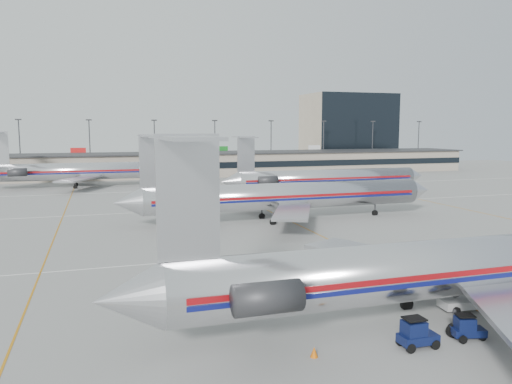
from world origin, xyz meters
name	(u,v)px	position (x,y,z in m)	size (l,w,h in m)	color
ground	(402,274)	(0.00, 0.00, 0.00)	(260.00, 260.00, 0.00)	gray
apron_markings	(347,248)	(0.00, 10.00, 0.01)	(160.00, 0.15, 0.02)	silver
terminal	(194,164)	(0.00, 97.97, 3.16)	(162.00, 17.00, 6.25)	gray
light_mast_row	(185,142)	(0.00, 112.00, 8.58)	(163.60, 0.40, 15.28)	#38383D
distant_building	(347,129)	(62.00, 128.00, 12.50)	(30.00, 20.00, 25.00)	tan
jet_foreground	(457,266)	(-2.49, -9.77, 3.60)	(47.34, 27.87, 12.39)	silver
jet_second_row	(281,196)	(-1.14, 27.15, 3.48)	(45.83, 26.98, 12.00)	silver
jet_third_row	(324,178)	(15.73, 49.16, 3.31)	(41.68, 25.64, 11.40)	silver
jet_back_row	(85,171)	(-27.67, 77.67, 3.54)	(44.60, 27.44, 12.20)	silver
tug_left	(416,334)	(-7.71, -12.90, 0.83)	(2.24, 1.20, 1.83)	#0A1238
tug_center	(467,328)	(-4.12, -12.83, 0.72)	(2.11, 1.41, 1.57)	#0A1238
belt_loader	(469,300)	(-0.41, -8.71, 0.67)	(4.80, 1.87, 2.49)	#979797
cone_left	(314,352)	(-13.76, -12.20, 0.29)	(0.43, 0.43, 0.59)	#CD5906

